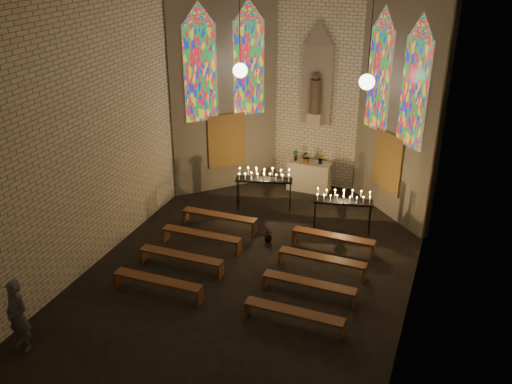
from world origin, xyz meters
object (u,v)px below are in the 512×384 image
altar (309,176)px  votive_stand_right (343,199)px  visitor (18,316)px  aisle_flower_pot (268,235)px  votive_stand_left (264,177)px

altar → votive_stand_right: 3.03m
votive_stand_right → visitor: bearing=-137.2°
aisle_flower_pot → votive_stand_right: bearing=36.6°
altar → aisle_flower_pot: bearing=-91.4°
altar → aisle_flower_pot: altar is taller
votive_stand_right → altar: bearing=112.5°
aisle_flower_pot → votive_stand_right: votive_stand_right is taller
altar → visitor: visitor is taller
altar → visitor: (-3.43, -9.82, 0.33)m
votive_stand_left → votive_stand_right: size_ratio=1.04×
altar → votive_stand_right: size_ratio=0.81×
aisle_flower_pot → votive_stand_left: (-0.82, 1.88, 0.90)m
altar → votive_stand_right: votive_stand_right is taller
votive_stand_left → votive_stand_right: votive_stand_left is taller
altar → votive_stand_left: bearing=-115.9°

